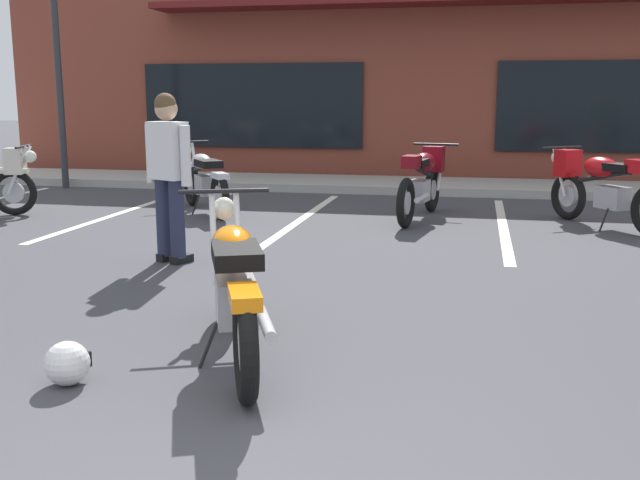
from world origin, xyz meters
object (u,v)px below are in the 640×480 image
(person_in_shorts_foreground, at_px, (168,168))
(motorcycle_foreground_classic, at_px, (235,286))
(motorcycle_black_cruiser, at_px, (204,180))
(motorcycle_silver_naked, at_px, (422,180))
(motorcycle_blue_standard, at_px, (602,186))
(helmet_on_pavement, at_px, (67,363))

(person_in_shorts_foreground, bearing_deg, motorcycle_foreground_classic, -59.02)
(motorcycle_black_cruiser, distance_m, person_in_shorts_foreground, 3.34)
(motorcycle_silver_naked, xyz_separation_m, motorcycle_blue_standard, (2.28, -0.20, 0.00))
(motorcycle_foreground_classic, bearing_deg, helmet_on_pavement, -140.49)
(motorcycle_foreground_classic, xyz_separation_m, motorcycle_silver_naked, (0.76, 5.77, 0.07))
(motorcycle_silver_naked, height_order, person_in_shorts_foreground, person_in_shorts_foreground)
(person_in_shorts_foreground, relative_size, helmet_on_pavement, 6.44)
(motorcycle_foreground_classic, bearing_deg, motorcycle_black_cruiser, 112.36)
(motorcycle_black_cruiser, distance_m, helmet_on_pavement, 6.54)
(motorcycle_foreground_classic, height_order, helmet_on_pavement, motorcycle_foreground_classic)
(motorcycle_black_cruiser, relative_size, helmet_on_pavement, 6.91)
(motorcycle_foreground_classic, xyz_separation_m, person_in_shorts_foreground, (-1.50, 2.49, 0.49))
(motorcycle_black_cruiser, height_order, person_in_shorts_foreground, person_in_shorts_foreground)
(motorcycle_black_cruiser, bearing_deg, motorcycle_silver_naked, 1.53)
(motorcycle_blue_standard, relative_size, helmet_on_pavement, 7.03)
(motorcycle_blue_standard, distance_m, helmet_on_pavement, 7.33)
(motorcycle_foreground_classic, distance_m, motorcycle_silver_naked, 5.82)
(motorcycle_silver_naked, bearing_deg, helmet_on_pavement, -103.60)
(motorcycle_blue_standard, relative_size, person_in_shorts_foreground, 1.09)
(motorcycle_blue_standard, xyz_separation_m, helmet_on_pavement, (-3.84, -6.23, -0.40))
(person_in_shorts_foreground, height_order, helmet_on_pavement, person_in_shorts_foreground)
(helmet_on_pavement, bearing_deg, person_in_shorts_foreground, 102.44)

